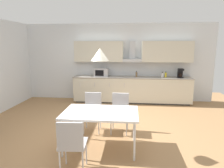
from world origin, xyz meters
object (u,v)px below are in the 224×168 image
(chair_near_left, at_px, (72,141))
(pendant_lamp, at_px, (100,54))
(coffee_maker, at_px, (180,73))
(bottle_white, at_px, (162,75))
(microwave, at_px, (101,72))
(bottle_yellow, at_px, (166,75))
(dining_table, at_px, (101,114))
(chair_far_right, at_px, (120,109))
(bottle_brown, at_px, (136,74))
(chair_far_left, at_px, (93,108))

(chair_near_left, distance_m, pendant_lamp, 1.53)
(coffee_maker, height_order, bottle_white, coffee_maker)
(microwave, relative_size, bottle_yellow, 2.54)
(dining_table, height_order, chair_far_right, chair_far_right)
(bottle_brown, relative_size, chair_far_left, 0.23)
(bottle_yellow, relative_size, dining_table, 0.14)
(chair_far_right, xyz_separation_m, chair_far_left, (-0.63, 0.00, 0.00))
(chair_far_left, relative_size, chair_near_left, 1.00)
(bottle_white, xyz_separation_m, pendant_lamp, (-1.59, -3.27, 0.82))
(microwave, relative_size, pendant_lamp, 1.50)
(bottle_white, xyz_separation_m, chair_near_left, (-1.90, -4.09, -0.43))
(microwave, height_order, bottle_white, microwave)
(bottle_yellow, bearing_deg, chair_near_left, -116.06)
(chair_far_right, xyz_separation_m, pendant_lamp, (-0.31, -0.82, 1.25))
(bottle_yellow, height_order, chair_far_right, bottle_yellow)
(chair_far_left, bearing_deg, chair_far_right, -0.00)
(coffee_maker, height_order, dining_table, coffee_maker)
(bottle_yellow, relative_size, chair_far_left, 0.22)
(microwave, xyz_separation_m, chair_far_left, (0.17, -2.44, -0.49))
(bottle_brown, height_order, chair_far_left, bottle_brown)
(chair_near_left, bearing_deg, bottle_yellow, 63.94)
(chair_far_right, distance_m, chair_near_left, 1.76)
(dining_table, distance_m, chair_near_left, 0.89)
(dining_table, bearing_deg, chair_far_right, 69.05)
(dining_table, relative_size, pendant_lamp, 4.33)
(chair_far_right, height_order, chair_far_left, same)
(coffee_maker, distance_m, chair_far_left, 3.55)
(chair_far_left, bearing_deg, microwave, 93.92)
(dining_table, relative_size, chair_far_right, 1.59)
(chair_near_left, bearing_deg, dining_table, 69.62)
(bottle_yellow, relative_size, chair_far_right, 0.22)
(pendant_lamp, bearing_deg, dining_table, -104.04)
(bottle_brown, xyz_separation_m, bottle_white, (0.87, -0.05, -0.01))
(bottle_white, distance_m, bottle_yellow, 0.12)
(bottle_brown, distance_m, dining_table, 3.41)
(coffee_maker, bearing_deg, chair_far_right, -127.06)
(chair_far_left, bearing_deg, dining_table, -69.07)
(coffee_maker, bearing_deg, dining_table, -123.52)
(microwave, height_order, chair_near_left, microwave)
(microwave, height_order, coffee_maker, coffee_maker)
(bottle_white, height_order, chair_near_left, bottle_white)
(chair_far_left, height_order, pendant_lamp, pendant_lamp)
(bottle_brown, xyz_separation_m, chair_far_left, (-1.04, -2.50, -0.44))
(microwave, height_order, chair_far_left, microwave)
(coffee_maker, height_order, chair_far_left, coffee_maker)
(chair_far_right, xyz_separation_m, chair_near_left, (-0.62, -1.64, 0.00))
(microwave, distance_m, pendant_lamp, 3.39)
(chair_far_left, bearing_deg, pendant_lamp, -69.07)
(bottle_yellow, xyz_separation_m, chair_far_right, (-1.39, -2.47, -0.44))
(bottle_yellow, bearing_deg, bottle_brown, 178.25)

